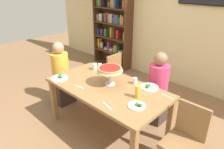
% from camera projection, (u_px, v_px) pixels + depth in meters
% --- Properties ---
extents(ground_plane, '(12.00, 12.00, 0.00)m').
position_uv_depth(ground_plane, '(108.00, 129.00, 3.15)').
color(ground_plane, '#846042').
extents(rear_partition, '(8.00, 0.12, 2.80)m').
position_uv_depth(rear_partition, '(186.00, 19.00, 4.01)').
color(rear_partition, beige).
rests_on(rear_partition, ground_plane).
extents(dining_table, '(1.73, 0.91, 0.74)m').
position_uv_depth(dining_table, '(107.00, 92.00, 2.88)').
color(dining_table, olive).
rests_on(dining_table, ground_plane).
extents(bookshelf, '(1.10, 0.30, 2.21)m').
position_uv_depth(bookshelf, '(113.00, 22.00, 5.13)').
color(bookshelf, '#4C2D19').
rests_on(bookshelf, ground_plane).
extents(diner_head_west, '(0.34, 0.34, 1.15)m').
position_uv_depth(diner_head_west, '(61.00, 78.00, 3.68)').
color(diner_head_west, '#382D28').
rests_on(diner_head_west, ground_plane).
extents(diner_far_right, '(0.34, 0.34, 1.15)m').
position_uv_depth(diner_far_right, '(157.00, 92.00, 3.19)').
color(diner_far_right, '#382D28').
rests_on(diner_far_right, ground_plane).
extents(chair_head_east, '(0.40, 0.40, 0.87)m').
position_uv_depth(chair_head_east, '(186.00, 138.00, 2.28)').
color(chair_head_east, olive).
rests_on(chair_head_east, ground_plane).
extents(chair_far_left, '(0.40, 0.40, 0.87)m').
position_uv_depth(chair_far_left, '(118.00, 76.00, 3.77)').
color(chair_far_left, olive).
rests_on(chair_far_left, ground_plane).
extents(deep_dish_pizza_stand, '(0.36, 0.36, 0.26)m').
position_uv_depth(deep_dish_pizza_stand, '(110.00, 70.00, 2.82)').
color(deep_dish_pizza_stand, silver).
rests_on(deep_dish_pizza_stand, dining_table).
extents(salad_plate_near_diner, '(0.25, 0.25, 0.07)m').
position_uv_depth(salad_plate_near_diner, '(149.00, 87.00, 2.80)').
color(salad_plate_near_diner, white).
rests_on(salad_plate_near_diner, dining_table).
extents(salad_plate_far_diner, '(0.21, 0.21, 0.06)m').
position_uv_depth(salad_plate_far_diner, '(137.00, 105.00, 2.38)').
color(salad_plate_far_diner, white).
rests_on(salad_plate_far_diner, dining_table).
extents(salad_plate_spare, '(0.25, 0.25, 0.06)m').
position_uv_depth(salad_plate_spare, '(60.00, 78.00, 3.07)').
color(salad_plate_spare, white).
rests_on(salad_plate_spare, dining_table).
extents(beer_glass_amber_tall, '(0.07, 0.07, 0.14)m').
position_uv_depth(beer_glass_amber_tall, '(105.00, 71.00, 3.17)').
color(beer_glass_amber_tall, gold).
rests_on(beer_glass_amber_tall, dining_table).
extents(beer_glass_amber_short, '(0.07, 0.07, 0.17)m').
position_uv_depth(beer_glass_amber_short, '(138.00, 92.00, 2.54)').
color(beer_glass_amber_short, gold).
rests_on(beer_glass_amber_short, dining_table).
extents(water_glass_clear_near, '(0.07, 0.07, 0.11)m').
position_uv_depth(water_glass_clear_near, '(95.00, 67.00, 3.37)').
color(water_glass_clear_near, white).
rests_on(water_glass_clear_near, dining_table).
extents(water_glass_clear_far, '(0.06, 0.06, 0.11)m').
position_uv_depth(water_glass_clear_far, '(100.00, 67.00, 3.36)').
color(water_glass_clear_far, white).
rests_on(water_glass_clear_far, dining_table).
extents(water_glass_clear_spare, '(0.06, 0.06, 0.09)m').
position_uv_depth(water_glass_clear_spare, '(135.00, 81.00, 2.90)').
color(water_glass_clear_spare, white).
rests_on(water_glass_clear_spare, dining_table).
extents(cutlery_fork_near, '(0.18, 0.04, 0.00)m').
position_uv_depth(cutlery_fork_near, '(167.00, 96.00, 2.60)').
color(cutlery_fork_near, silver).
rests_on(cutlery_fork_near, dining_table).
extents(cutlery_knife_near, '(0.18, 0.06, 0.00)m').
position_uv_depth(cutlery_knife_near, '(107.00, 106.00, 2.40)').
color(cutlery_knife_near, silver).
rests_on(cutlery_knife_near, dining_table).
extents(cutlery_fork_far, '(0.18, 0.04, 0.00)m').
position_uv_depth(cutlery_fork_far, '(79.00, 87.00, 2.83)').
color(cutlery_fork_far, silver).
rests_on(cutlery_fork_far, dining_table).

